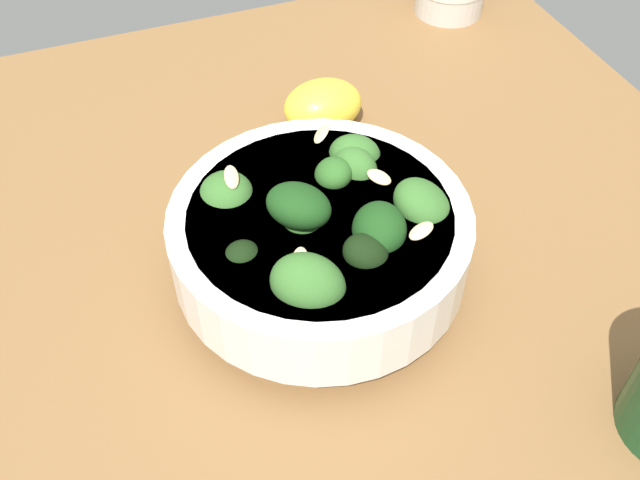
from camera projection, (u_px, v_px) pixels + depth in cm
name	position (u px, v px, depth cm)	size (l,w,h in cm)	color
ground_plane	(333.00, 239.00, 58.49)	(67.53, 67.53, 3.98)	brown
bowl_of_broccoli	(321.00, 236.00, 49.89)	(20.72, 20.72, 9.67)	white
lemon_wedge	(323.00, 106.00, 63.78)	(7.09, 5.50, 4.39)	yellow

